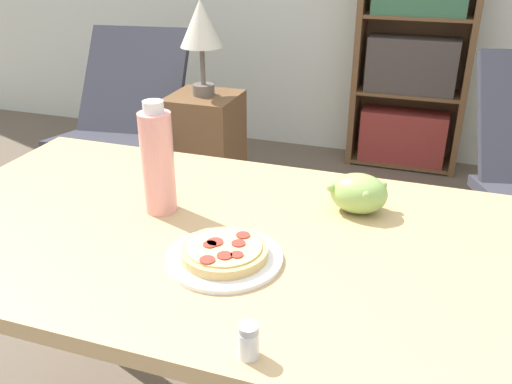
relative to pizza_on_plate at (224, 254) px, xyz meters
name	(u,v)px	position (x,y,z in m)	size (l,w,h in m)	color
dining_table	(205,267)	(-0.09, 0.11, -0.12)	(1.35, 0.80, 0.77)	tan
pizza_on_plate	(224,254)	(0.00, 0.00, 0.00)	(0.23, 0.23, 0.04)	white
grape_bunch	(359,193)	(0.22, 0.30, 0.03)	(0.14, 0.10, 0.09)	#93BC5B
drink_bottle	(158,161)	(-0.22, 0.16, 0.11)	(0.07, 0.07, 0.26)	pink
salt_shaker	(249,341)	(0.14, -0.24, 0.01)	(0.03, 0.03, 0.06)	white
lounge_chair_near	(127,146)	(-1.23, 1.60, -0.50)	(0.66, 0.83, 0.88)	black
bookshelf	(412,61)	(0.20, 2.53, -0.12)	(0.67, 0.26, 1.39)	brown
side_table	(206,151)	(-0.76, 1.62, -0.48)	(0.34, 0.34, 0.61)	brown
table_lamp	(201,28)	(-0.76, 1.62, 0.16)	(0.21, 0.21, 0.46)	#665B51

